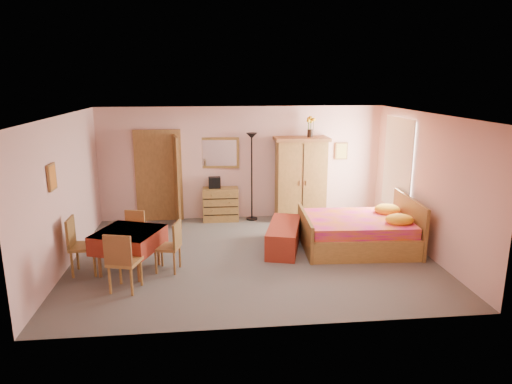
{
  "coord_description": "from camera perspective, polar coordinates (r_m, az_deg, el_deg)",
  "views": [
    {
      "loc": [
        -0.77,
        -7.89,
        3.2
      ],
      "look_at": [
        0.1,
        0.3,
        1.15
      ],
      "focal_mm": 32.0,
      "sensor_mm": 36.0,
      "label": 1
    }
  ],
  "objects": [
    {
      "name": "sunflower_vase",
      "position": [
        10.41,
        6.81,
        8.11
      ],
      "size": [
        0.2,
        0.2,
        0.46
      ],
      "primitive_type": "cube",
      "rotation": [
        0.0,
        0.0,
        0.06
      ],
      "color": "yellow",
      "rests_on": "wardrobe"
    },
    {
      "name": "doorway",
      "position": [
        10.64,
        -12.03,
        1.87
      ],
      "size": [
        1.06,
        0.12,
        2.15
      ],
      "primitive_type": "cube",
      "color": "#9E6B35",
      "rests_on": "floor"
    },
    {
      "name": "wall_mirror",
      "position": [
        10.51,
        -4.59,
        4.9
      ],
      "size": [
        0.91,
        0.11,
        0.71
      ],
      "primitive_type": "cube",
      "rotation": [
        0.0,
        0.0,
        -0.07
      ],
      "color": "silver",
      "rests_on": "wall_back"
    },
    {
      "name": "window",
      "position": [
        10.07,
        17.34,
        3.33
      ],
      "size": [
        0.08,
        1.4,
        1.95
      ],
      "primitive_type": "cube",
      "color": "white",
      "rests_on": "wall_right"
    },
    {
      "name": "floor_lamp",
      "position": [
        10.44,
        -0.53,
        1.87
      ],
      "size": [
        0.33,
        0.33,
        2.02
      ],
      "primitive_type": "cube",
      "rotation": [
        0.0,
        0.0,
        0.33
      ],
      "color": "black",
      "rests_on": "floor"
    },
    {
      "name": "chest_of_drawers",
      "position": [
        10.55,
        -4.43,
        -1.55
      ],
      "size": [
        0.82,
        0.42,
        0.77
      ],
      "primitive_type": "cube",
      "rotation": [
        0.0,
        0.0,
        -0.02
      ],
      "color": "olive",
      "rests_on": "floor"
    },
    {
      "name": "wall_right",
      "position": [
        9.05,
        20.46,
        0.97
      ],
      "size": [
        0.1,
        5.0,
        2.6
      ],
      "primitive_type": "cube",
      "color": "beige",
      "rests_on": "floor"
    },
    {
      "name": "picture_back",
      "position": [
        10.94,
        10.62,
        5.06
      ],
      "size": [
        0.3,
        0.04,
        0.4
      ],
      "primitive_type": "cube",
      "color": "#D8BF59",
      "rests_on": "wall_back"
    },
    {
      "name": "chair_north",
      "position": [
        8.7,
        -15.25,
        -5.19
      ],
      "size": [
        0.47,
        0.47,
        0.84
      ],
      "primitive_type": "cube",
      "rotation": [
        0.0,
        0.0,
        2.87
      ],
      "color": "#945C32",
      "rests_on": "floor"
    },
    {
      "name": "bed",
      "position": [
        9.02,
        12.56,
        -3.83
      ],
      "size": [
        2.21,
        1.79,
        0.98
      ],
      "primitive_type": "cube",
      "rotation": [
        0.0,
        0.0,
        -0.06
      ],
      "color": "#CF148C",
      "rests_on": "floor"
    },
    {
      "name": "chair_south",
      "position": [
        7.37,
        -16.1,
        -8.26
      ],
      "size": [
        0.54,
        0.54,
        0.96
      ],
      "primitive_type": "cube",
      "rotation": [
        0.0,
        0.0,
        -0.27
      ],
      "color": "#A87639",
      "rests_on": "floor"
    },
    {
      "name": "floor",
      "position": [
        8.55,
        -0.46,
        -8.01
      ],
      "size": [
        6.5,
        6.5,
        0.0
      ],
      "primitive_type": "plane",
      "color": "slate",
      "rests_on": "ground"
    },
    {
      "name": "wall_left",
      "position": [
        8.49,
        -22.88,
        -0.08
      ],
      "size": [
        0.1,
        5.0,
        2.6
      ],
      "primitive_type": "cube",
      "color": "beige",
      "rests_on": "floor"
    },
    {
      "name": "dining_table",
      "position": [
        8.09,
        -15.52,
        -7.11
      ],
      "size": [
        1.27,
        1.27,
        0.72
      ],
      "primitive_type": "cube",
      "rotation": [
        0.0,
        0.0,
        -0.36
      ],
      "color": "maroon",
      "rests_on": "floor"
    },
    {
      "name": "chair_west",
      "position": [
        8.19,
        -20.64,
        -6.3
      ],
      "size": [
        0.45,
        0.45,
        0.98
      ],
      "primitive_type": "cube",
      "rotation": [
        0.0,
        0.0,
        -1.55
      ],
      "color": "olive",
      "rests_on": "floor"
    },
    {
      "name": "stereo",
      "position": [
        10.46,
        -5.2,
        1.18
      ],
      "size": [
        0.27,
        0.2,
        0.25
      ],
      "primitive_type": "cube",
      "rotation": [
        0.0,
        0.0,
        0.01
      ],
      "color": "black",
      "rests_on": "chest_of_drawers"
    },
    {
      "name": "wall_front",
      "position": [
        5.76,
        1.95,
        -5.26
      ],
      "size": [
        6.5,
        0.1,
        2.6
      ],
      "primitive_type": "cube",
      "color": "beige",
      "rests_on": "floor"
    },
    {
      "name": "bench",
      "position": [
        8.84,
        3.49,
        -5.57
      ],
      "size": [
        0.91,
        1.56,
        0.49
      ],
      "primitive_type": "cube",
      "rotation": [
        0.0,
        0.0,
        -0.26
      ],
      "color": "maroon",
      "rests_on": "floor"
    },
    {
      "name": "wardrobe",
      "position": [
        10.53,
        5.6,
        1.62
      ],
      "size": [
        1.23,
        0.63,
        1.92
      ],
      "primitive_type": "cube",
      "rotation": [
        0.0,
        0.0,
        -0.0
      ],
      "color": "#A67838",
      "rests_on": "floor"
    },
    {
      "name": "ceiling",
      "position": [
        7.95,
        -0.5,
        9.65
      ],
      "size": [
        6.5,
        6.5,
        0.0
      ],
      "primitive_type": "plane",
      "rotation": [
        3.14,
        0.0,
        0.0
      ],
      "color": "brown",
      "rests_on": "wall_back"
    },
    {
      "name": "chair_east",
      "position": [
        7.93,
        -11.01,
        -6.7
      ],
      "size": [
        0.47,
        0.47,
        0.87
      ],
      "primitive_type": "cube",
      "rotation": [
        0.0,
        0.0,
        1.34
      ],
      "color": "olive",
      "rests_on": "floor"
    },
    {
      "name": "picture_left",
      "position": [
        7.84,
        -24.17,
        1.71
      ],
      "size": [
        0.04,
        0.32,
        0.42
      ],
      "primitive_type": "cube",
      "color": "orange",
      "rests_on": "wall_left"
    },
    {
      "name": "wall_back",
      "position": [
        10.59,
        -1.8,
        3.63
      ],
      "size": [
        6.5,
        0.1,
        2.6
      ],
      "primitive_type": "cube",
      "color": "beige",
      "rests_on": "floor"
    }
  ]
}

